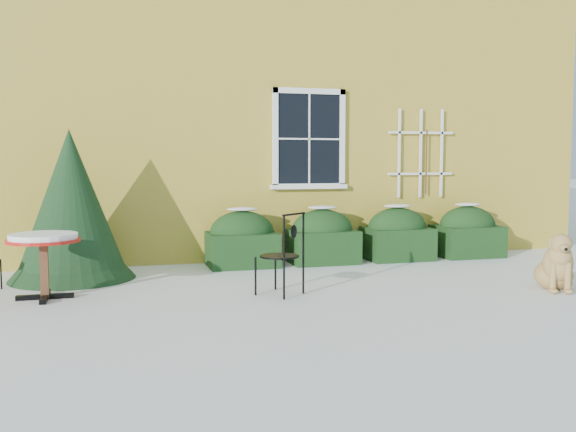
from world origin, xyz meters
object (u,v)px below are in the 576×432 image
object	(u,v)px
evergreen_shrub	(71,219)
bistro_table	(43,245)
dog	(556,266)
patio_chair_near	(283,254)

from	to	relation	value
evergreen_shrub	bistro_table	bearing A→B (deg)	-101.05
evergreen_shrub	dog	distance (m)	6.40
dog	bistro_table	bearing A→B (deg)	-168.06
patio_chair_near	dog	bearing A→B (deg)	128.60
evergreen_shrub	patio_chair_near	distance (m)	3.10
patio_chair_near	evergreen_shrub	bearing A→B (deg)	-75.81
bistro_table	dog	size ratio (longest dim) A/B	1.04
patio_chair_near	dog	size ratio (longest dim) A/B	1.25
evergreen_shrub	dog	bearing A→B (deg)	-22.59
evergreen_shrub	dog	world-z (taller)	evergreen_shrub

